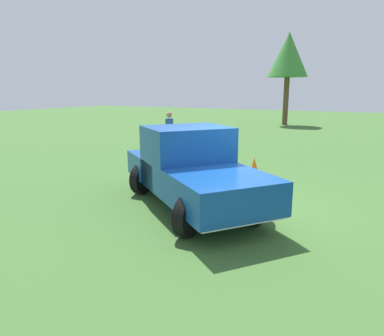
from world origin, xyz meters
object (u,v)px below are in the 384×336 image
Objects in this scene: person_bystander at (169,131)px; tree_back_left at (288,55)px; pickup_truck at (190,166)px; traffic_cone at (254,166)px.

person_bystander is 15.69m from tree_back_left.
pickup_truck is 20.93m from tree_back_left.
person_bystander is 0.26× the size of tree_back_left.
person_bystander is at bearing 175.82° from tree_back_left.
tree_back_left is 12.30× the size of traffic_cone.
person_bystander reaches higher than traffic_cone.
traffic_cone is (-1.68, -4.12, -0.73)m from person_bystander.
person_bystander is (5.24, 3.73, 0.08)m from pickup_truck.
pickup_truck is 6.43m from person_bystander.
pickup_truck is 2.71× the size of person_bystander.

